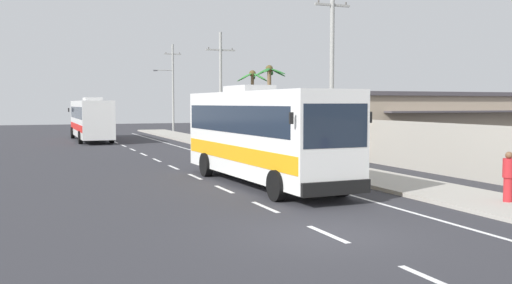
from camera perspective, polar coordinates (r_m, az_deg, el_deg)
ground_plane at (r=14.50m, az=7.06°, el=-9.04°), size 160.00×160.00×0.00m
sidewalk_kerb at (r=26.39m, az=9.51°, el=-3.07°), size 3.20×90.00×0.14m
lane_markings at (r=28.68m, az=-3.02°, el=-2.61°), size 3.85×71.00×0.01m
boundary_wall at (r=31.68m, az=11.65°, el=0.05°), size 0.24×60.00×2.34m
coach_bus_foreground at (r=22.84m, az=0.62°, el=0.92°), size 3.24×11.14×3.96m
coach_bus_far_lane at (r=51.42m, az=-16.05°, el=2.27°), size 2.95×12.11×3.72m
motorcycle_beside_bus at (r=32.36m, az=-2.68°, el=-0.75°), size 0.56×1.96×1.55m
pedestrian_midwalk at (r=30.73m, az=5.23°, el=-0.20°), size 0.36×0.36×1.76m
pedestrian_far_walk at (r=19.69m, az=23.75°, el=-3.08°), size 0.36×0.36×1.58m
utility_pole_mid at (r=31.22m, az=7.53°, el=7.23°), size 2.07×0.24×9.79m
utility_pole_far at (r=48.40m, az=-3.53°, el=5.70°), size 2.57×0.24×9.16m
utility_pole_distant at (r=66.56m, az=-8.29°, el=5.56°), size 3.22×0.24×9.93m
palm_nearest at (r=43.57m, az=1.33°, el=5.32°), size 2.64×2.60×6.11m
palm_second at (r=48.44m, az=-0.35°, el=5.20°), size 2.79×2.80×6.01m
roadside_building at (r=38.44m, az=16.14°, el=1.83°), size 15.35×7.23×3.91m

